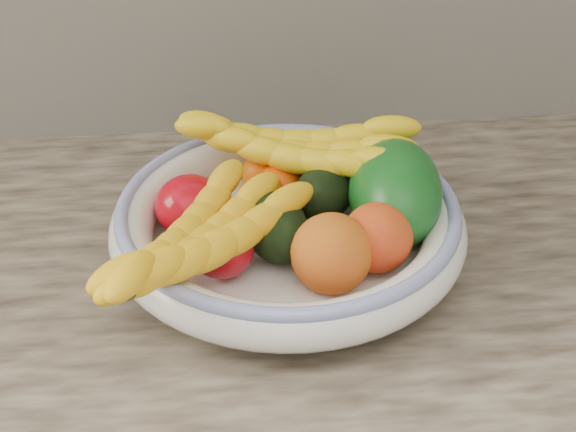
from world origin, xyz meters
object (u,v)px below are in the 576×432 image
at_px(fruit_bowl, 288,225).
at_px(green_mango, 395,193).
at_px(banana_bunch_front, 198,248).
at_px(banana_bunch_back, 294,154).

height_order(fruit_bowl, green_mango, green_mango).
xyz_separation_m(green_mango, banana_bunch_front, (-0.22, -0.09, 0.01)).
distance_m(banana_bunch_back, banana_bunch_front, 0.20).
height_order(fruit_bowl, banana_bunch_back, banana_bunch_back).
distance_m(fruit_bowl, green_mango, 0.12).
bearing_deg(green_mango, banana_bunch_back, 146.72).
bearing_deg(banana_bunch_front, banana_bunch_back, 3.21).
xyz_separation_m(fruit_bowl, banana_bunch_front, (-0.10, -0.08, 0.03)).
bearing_deg(banana_bunch_back, banana_bunch_front, -106.58).
xyz_separation_m(fruit_bowl, banana_bunch_back, (0.02, 0.09, 0.04)).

